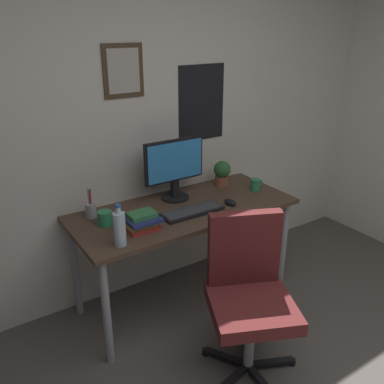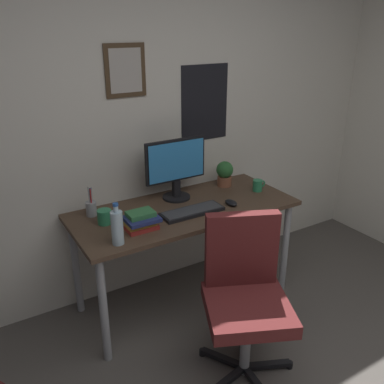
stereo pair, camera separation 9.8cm
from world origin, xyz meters
name	(u,v)px [view 1 (the left image)]	position (x,y,z in m)	size (l,w,h in m)	color
wall_back	(142,119)	(0.00, 2.15, 1.30)	(4.40, 0.10, 2.60)	silver
desk	(184,219)	(0.08, 1.74, 0.67)	(1.55, 0.67, 0.75)	#4C3828
office_chair	(248,289)	(0.06, 1.01, 0.53)	(0.61, 0.61, 0.95)	#591E1E
monitor	(174,167)	(0.12, 1.91, 0.99)	(0.46, 0.20, 0.43)	black
keyboard	(192,211)	(0.08, 1.63, 0.77)	(0.43, 0.15, 0.03)	black
computer_mouse	(230,202)	(0.38, 1.60, 0.77)	(0.06, 0.11, 0.04)	black
water_bottle	(120,228)	(-0.49, 1.50, 0.86)	(0.07, 0.07, 0.25)	silver
coffee_mug_near	(255,184)	(0.71, 1.71, 0.80)	(0.11, 0.07, 0.09)	#2D8C59
coffee_mug_far	(105,218)	(-0.47, 1.79, 0.80)	(0.13, 0.09, 0.09)	#2D8C59
potted_plant	(222,172)	(0.56, 1.93, 0.86)	(0.13, 0.13, 0.19)	brown
pen_cup	(91,210)	(-0.50, 1.94, 0.81)	(0.07, 0.07, 0.20)	#9EA0A5
book_stack_left	(142,222)	(-0.30, 1.60, 0.81)	(0.20, 0.16, 0.11)	#B22D28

